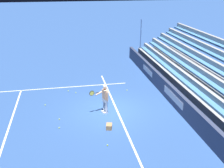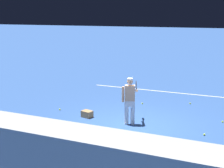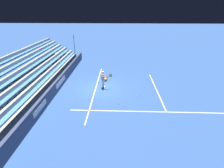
{
  "view_description": "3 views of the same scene",
  "coord_description": "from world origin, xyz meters",
  "px_view_note": "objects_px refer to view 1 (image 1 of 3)",
  "views": [
    {
      "loc": [
        -13.61,
        2.38,
        7.3
      ],
      "look_at": [
        0.82,
        -0.36,
        1.36
      ],
      "focal_mm": 42.0,
      "sensor_mm": 36.0,
      "label": 1
    },
    {
      "loc": [
        3.48,
        -9.93,
        3.96
      ],
      "look_at": [
        -0.96,
        0.43,
        1.4
      ],
      "focal_mm": 50.0,
      "sensor_mm": 36.0,
      "label": 2
    },
    {
      "loc": [
        15.72,
        1.75,
        7.36
      ],
      "look_at": [
        0.52,
        1.15,
        0.72
      ],
      "focal_mm": 28.0,
      "sensor_mm": 36.0,
      "label": 3
    }
  ],
  "objects_px": {
    "tennis_ball_midcourt": "(107,145)",
    "tennis_ball_on_baseline": "(59,128)",
    "tennis_ball_far_right": "(127,90)",
    "tennis_ball_near_player": "(99,94)",
    "tennis_ball_far_left": "(45,105)",
    "tennis_player": "(105,99)",
    "ball_box_cardboard": "(109,126)",
    "tennis_ball_stray_back": "(59,119)",
    "tennis_ball_by_box": "(76,93)",
    "tennis_ball_toward_net": "(68,91)"
  },
  "relations": [
    {
      "from": "tennis_ball_toward_net",
      "to": "tennis_ball_near_player",
      "type": "xyz_separation_m",
      "value": [
        -0.87,
        -2.06,
        0.0
      ]
    },
    {
      "from": "tennis_player",
      "to": "ball_box_cardboard",
      "type": "relative_size",
      "value": 4.29
    },
    {
      "from": "tennis_ball_far_right",
      "to": "tennis_ball_stray_back",
      "type": "xyz_separation_m",
      "value": [
        -3.27,
        4.67,
        0.0
      ]
    },
    {
      "from": "tennis_ball_by_box",
      "to": "tennis_ball_near_player",
      "type": "bearing_deg",
      "value": -106.34
    },
    {
      "from": "tennis_ball_on_baseline",
      "to": "tennis_ball_far_left",
      "type": "xyz_separation_m",
      "value": [
        2.88,
        0.84,
        0.0
      ]
    },
    {
      "from": "tennis_ball_toward_net",
      "to": "tennis_ball_near_player",
      "type": "relative_size",
      "value": 1.0
    },
    {
      "from": "tennis_player",
      "to": "tennis_ball_far_right",
      "type": "distance_m",
      "value": 3.66
    },
    {
      "from": "ball_box_cardboard",
      "to": "tennis_ball_far_right",
      "type": "height_order",
      "value": "ball_box_cardboard"
    },
    {
      "from": "tennis_ball_stray_back",
      "to": "tennis_ball_midcourt",
      "type": "bearing_deg",
      "value": -142.63
    },
    {
      "from": "tennis_ball_midcourt",
      "to": "tennis_ball_near_player",
      "type": "height_order",
      "value": "same"
    },
    {
      "from": "ball_box_cardboard",
      "to": "tennis_ball_midcourt",
      "type": "xyz_separation_m",
      "value": [
        -1.47,
        0.35,
        -0.1
      ]
    },
    {
      "from": "ball_box_cardboard",
      "to": "tennis_ball_stray_back",
      "type": "xyz_separation_m",
      "value": [
        1.43,
        2.56,
        -0.1
      ]
    },
    {
      "from": "ball_box_cardboard",
      "to": "tennis_ball_far_right",
      "type": "xyz_separation_m",
      "value": [
        4.69,
        -2.11,
        -0.1
      ]
    },
    {
      "from": "ball_box_cardboard",
      "to": "tennis_ball_far_right",
      "type": "distance_m",
      "value": 5.15
    },
    {
      "from": "tennis_ball_far_left",
      "to": "tennis_ball_midcourt",
      "type": "distance_m",
      "value": 5.75
    },
    {
      "from": "tennis_player",
      "to": "tennis_ball_by_box",
      "type": "distance_m",
      "value": 3.57
    },
    {
      "from": "tennis_ball_by_box",
      "to": "tennis_ball_toward_net",
      "type": "bearing_deg",
      "value": 50.48
    },
    {
      "from": "tennis_ball_far_left",
      "to": "tennis_ball_stray_back",
      "type": "relative_size",
      "value": 1.0
    },
    {
      "from": "tennis_player",
      "to": "ball_box_cardboard",
      "type": "bearing_deg",
      "value": 177.82
    },
    {
      "from": "tennis_ball_midcourt",
      "to": "tennis_ball_on_baseline",
      "type": "bearing_deg",
      "value": 48.32
    },
    {
      "from": "ball_box_cardboard",
      "to": "tennis_ball_stray_back",
      "type": "relative_size",
      "value": 6.06
    },
    {
      "from": "tennis_ball_far_right",
      "to": "tennis_ball_on_baseline",
      "type": "relative_size",
      "value": 1.0
    },
    {
      "from": "tennis_player",
      "to": "tennis_ball_toward_net",
      "type": "distance_m",
      "value": 4.15
    },
    {
      "from": "tennis_ball_midcourt",
      "to": "tennis_player",
      "type": "bearing_deg",
      "value": -7.25
    },
    {
      "from": "ball_box_cardboard",
      "to": "tennis_ball_stray_back",
      "type": "height_order",
      "value": "ball_box_cardboard"
    },
    {
      "from": "tennis_ball_far_left",
      "to": "tennis_ball_stray_back",
      "type": "xyz_separation_m",
      "value": [
        -1.96,
        -0.85,
        0.0
      ]
    },
    {
      "from": "tennis_ball_far_right",
      "to": "tennis_ball_toward_net",
      "type": "height_order",
      "value": "same"
    },
    {
      "from": "tennis_ball_on_baseline",
      "to": "tennis_ball_near_player",
      "type": "relative_size",
      "value": 1.0
    },
    {
      "from": "tennis_ball_far_right",
      "to": "tennis_ball_midcourt",
      "type": "relative_size",
      "value": 1.0
    },
    {
      "from": "tennis_ball_far_right",
      "to": "tennis_ball_far_left",
      "type": "distance_m",
      "value": 5.68
    },
    {
      "from": "tennis_ball_far_left",
      "to": "tennis_ball_by_box",
      "type": "height_order",
      "value": "same"
    },
    {
      "from": "tennis_ball_on_baseline",
      "to": "tennis_ball_by_box",
      "type": "xyz_separation_m",
      "value": [
        4.4,
        -1.14,
        0.0
      ]
    },
    {
      "from": "tennis_ball_toward_net",
      "to": "tennis_ball_stray_back",
      "type": "distance_m",
      "value": 3.94
    },
    {
      "from": "tennis_ball_toward_net",
      "to": "tennis_ball_by_box",
      "type": "bearing_deg",
      "value": -129.52
    },
    {
      "from": "ball_box_cardboard",
      "to": "tennis_ball_on_baseline",
      "type": "height_order",
      "value": "ball_box_cardboard"
    },
    {
      "from": "tennis_ball_far_right",
      "to": "tennis_ball_stray_back",
      "type": "height_order",
      "value": "same"
    },
    {
      "from": "tennis_ball_far_left",
      "to": "tennis_ball_on_baseline",
      "type": "bearing_deg",
      "value": -163.74
    },
    {
      "from": "tennis_ball_near_player",
      "to": "tennis_ball_toward_net",
      "type": "bearing_deg",
      "value": 67.09
    },
    {
      "from": "ball_box_cardboard",
      "to": "tennis_ball_toward_net",
      "type": "bearing_deg",
      "value": 20.0
    },
    {
      "from": "tennis_ball_toward_net",
      "to": "tennis_ball_stray_back",
      "type": "height_order",
      "value": "same"
    },
    {
      "from": "tennis_player",
      "to": "tennis_ball_far_right",
      "type": "bearing_deg",
      "value": -35.14
    },
    {
      "from": "tennis_ball_on_baseline",
      "to": "tennis_ball_far_left",
      "type": "height_order",
      "value": "same"
    },
    {
      "from": "tennis_ball_far_right",
      "to": "tennis_ball_stray_back",
      "type": "bearing_deg",
      "value": 124.95
    },
    {
      "from": "tennis_ball_far_right",
      "to": "tennis_ball_near_player",
      "type": "bearing_deg",
      "value": 97.01
    },
    {
      "from": "tennis_ball_near_player",
      "to": "tennis_ball_by_box",
      "type": "relative_size",
      "value": 1.0
    },
    {
      "from": "tennis_ball_far_right",
      "to": "tennis_ball_stray_back",
      "type": "relative_size",
      "value": 1.0
    },
    {
      "from": "tennis_ball_midcourt",
      "to": "tennis_ball_by_box",
      "type": "relative_size",
      "value": 1.0
    },
    {
      "from": "tennis_ball_stray_back",
      "to": "tennis_ball_midcourt",
      "type": "distance_m",
      "value": 3.65
    },
    {
      "from": "tennis_ball_on_baseline",
      "to": "tennis_ball_midcourt",
      "type": "height_order",
      "value": "same"
    },
    {
      "from": "tennis_ball_stray_back",
      "to": "tennis_ball_by_box",
      "type": "xyz_separation_m",
      "value": [
        3.48,
        -1.13,
        0.0
      ]
    }
  ]
}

